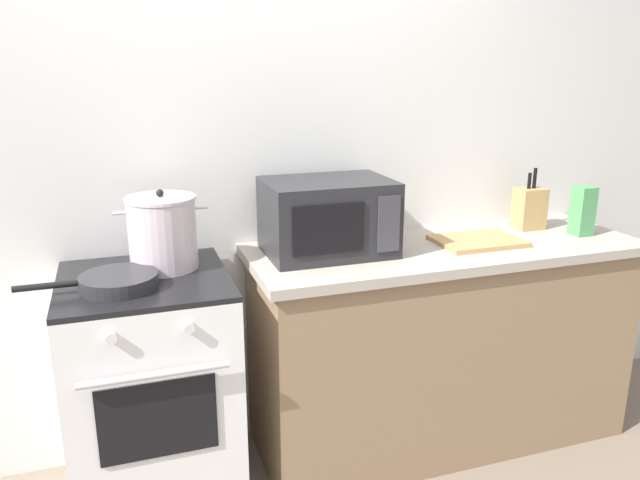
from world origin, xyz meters
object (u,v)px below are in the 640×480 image
object	(u,v)px
frying_pan	(117,281)
cutting_board	(478,241)
stove	(153,392)
knife_block	(529,208)
stock_pot	(163,233)
microwave	(328,217)
pasta_box	(583,211)

from	to	relation	value
frying_pan	cutting_board	size ratio (longest dim) A/B	1.29
stove	frying_pan	bearing A→B (deg)	-137.46
cutting_board	knife_block	xyz separation A→B (m)	(0.36, 0.14, 0.09)
stock_pot	frying_pan	size ratio (longest dim) A/B	0.73
knife_block	microwave	bearing A→B (deg)	-176.50
pasta_box	knife_block	bearing A→B (deg)	132.14
frying_pan	microwave	size ratio (longest dim) A/B	0.93
frying_pan	pasta_box	distance (m)	1.99
frying_pan	microwave	xyz separation A→B (m)	(0.82, 0.16, 0.12)
cutting_board	frying_pan	bearing A→B (deg)	-176.75
pasta_box	stock_pot	bearing A→B (deg)	176.12
stove	microwave	world-z (taller)	microwave
frying_pan	knife_block	size ratio (longest dim) A/B	1.64
stove	frying_pan	size ratio (longest dim) A/B	1.98
stock_pot	microwave	size ratio (longest dim) A/B	0.68
cutting_board	stock_pot	bearing A→B (deg)	175.92
stove	pasta_box	distance (m)	1.98
microwave	knife_block	bearing A→B (deg)	3.50
stove	stock_pot	bearing A→B (deg)	47.88
knife_block	pasta_box	xyz separation A→B (m)	(0.15, -0.17, 0.01)
pasta_box	frying_pan	bearing A→B (deg)	-178.45
microwave	pasta_box	bearing A→B (deg)	-5.29
frying_pan	knife_block	world-z (taller)	knife_block
cutting_board	stove	bearing A→B (deg)	-179.95
stock_pot	knife_block	size ratio (longest dim) A/B	1.20
stove	knife_block	xyz separation A→B (m)	(1.74, 0.14, 0.56)
stock_pot	cutting_board	bearing A→B (deg)	-4.08
stock_pot	frying_pan	distance (m)	0.27
stock_pot	frying_pan	world-z (taller)	stock_pot
stove	frying_pan	world-z (taller)	frying_pan
stock_pot	pasta_box	distance (m)	1.82
cutting_board	knife_block	bearing A→B (deg)	21.36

